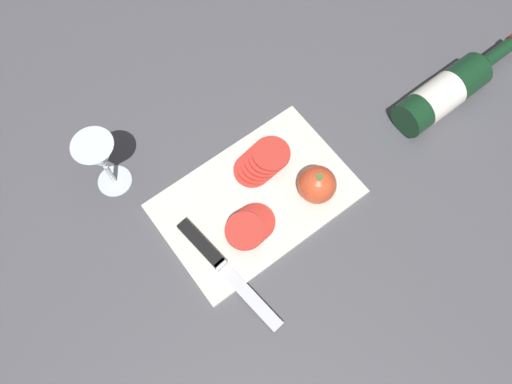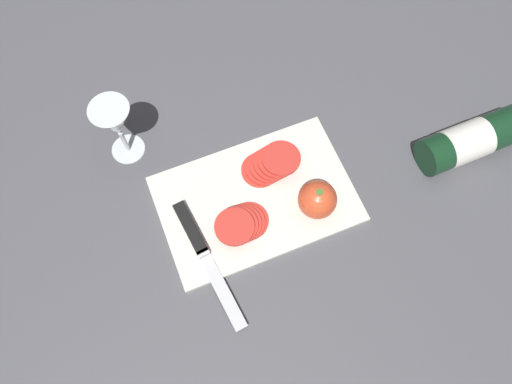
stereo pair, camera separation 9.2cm
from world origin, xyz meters
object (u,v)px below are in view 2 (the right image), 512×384
wine_glass (115,123)px  whole_tomato (317,200)px  knife (196,240)px  wine_bottle (476,138)px  tomato_slice_stack_far (270,164)px  tomato_slice_stack_near (242,224)px

wine_glass → whole_tomato: size_ratio=2.04×
whole_tomato → knife: (-0.23, 0.02, -0.03)m
whole_tomato → wine_bottle: bearing=0.7°
wine_bottle → tomato_slice_stack_far: (-0.39, 0.10, -0.01)m
wine_bottle → tomato_slice_stack_near: (-0.48, 0.01, -0.01)m
wine_glass → knife: bearing=-74.9°
wine_glass → whole_tomato: 0.39m
wine_bottle → tomato_slice_stack_near: bearing=178.7°
whole_tomato → knife: whole_tomato is taller
whole_tomato → tomato_slice_stack_near: (-0.14, 0.01, -0.02)m
wine_bottle → knife: 0.57m
tomato_slice_stack_far → wine_bottle: bearing=-14.5°
wine_glass → whole_tomato: bearing=-41.0°
whole_tomato → knife: 0.23m
wine_bottle → tomato_slice_stack_far: size_ratio=2.89×
whole_tomato → tomato_slice_stack_near: whole_tomato is taller
tomato_slice_stack_near → tomato_slice_stack_far: tomato_slice_stack_far is taller
wine_bottle → wine_glass: size_ratio=2.19×
knife → tomato_slice_stack_near: bearing=79.7°
knife → tomato_slice_stack_far: bearing=108.5°
wine_glass → tomato_slice_stack_near: wine_glass is taller
knife → wine_bottle: bearing=81.9°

